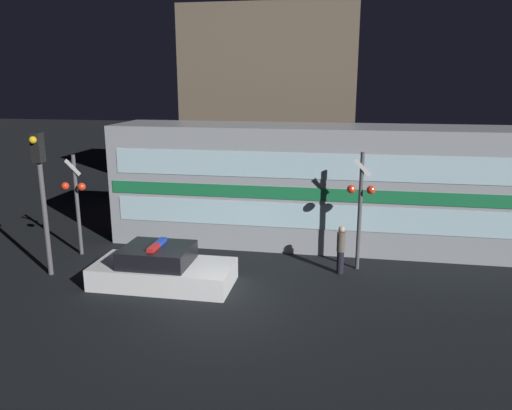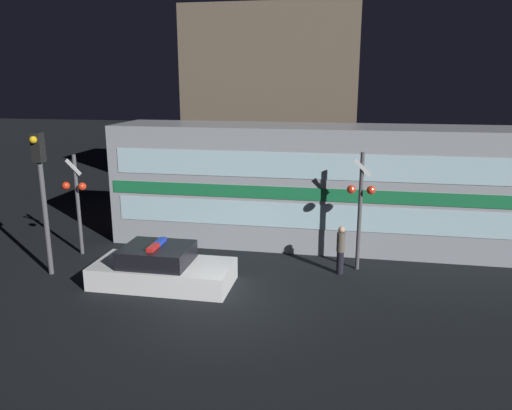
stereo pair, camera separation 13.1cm
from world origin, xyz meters
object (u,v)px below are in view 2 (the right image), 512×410
object	(u,v)px
police_car	(162,269)
pedestrian	(341,250)
crossing_signal_near	(360,203)
train	(332,186)
traffic_light_corner	(42,184)

from	to	relation	value
police_car	pedestrian	distance (m)	5.65
police_car	crossing_signal_near	xyz separation A→B (m)	(5.88, 2.32, 1.78)
train	police_car	xyz separation A→B (m)	(-4.89, -4.89, -1.74)
traffic_light_corner	crossing_signal_near	bearing A→B (deg)	12.81
train	traffic_light_corner	world-z (taller)	traffic_light_corner
train	pedestrian	world-z (taller)	train
train	crossing_signal_near	world-z (taller)	train
police_car	crossing_signal_near	distance (m)	6.57
train	crossing_signal_near	xyz separation A→B (m)	(0.99, -2.57, 0.04)
train	pedestrian	xyz separation A→B (m)	(0.44, -3.03, -1.42)
pedestrian	traffic_light_corner	xyz separation A→B (m)	(-9.16, -1.74, 2.16)
crossing_signal_near	traffic_light_corner	distance (m)	9.99
train	traffic_light_corner	size ratio (longest dim) A/B	3.60
police_car	train	bearing A→B (deg)	45.26
train	crossing_signal_near	distance (m)	2.75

